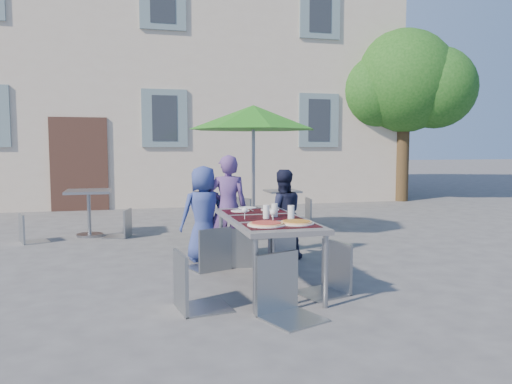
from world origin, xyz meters
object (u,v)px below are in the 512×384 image
object	(u,v)px
bg_chair_l_0	(27,210)
bg_chair_r_1	(304,195)
pizza_near_right	(296,222)
chair_3	(192,245)
chair_0	(211,222)
pizza_near_left	(266,224)
chair_4	(329,236)
chair_2	(278,221)
child_1	(228,208)
chair_5	(285,247)
chair_1	(238,223)
patio_umbrella	(253,119)
cafe_table_1	(282,202)
dining_table	(266,223)
bg_chair_r_0	(122,206)
bg_chair_l_1	(248,194)
child_0	(203,213)
child_2	(282,214)
cafe_table_0	(89,204)

from	to	relation	value
bg_chair_l_0	bg_chair_r_1	distance (m)	4.94
pizza_near_right	chair_3	distance (m)	1.07
pizza_near_right	chair_0	bearing A→B (deg)	115.38
pizza_near_left	chair_4	xyz separation A→B (m)	(0.71, 0.12, -0.17)
chair_2	chair_3	bearing A→B (deg)	-128.94
child_1	chair_5	xyz separation A→B (m)	(0.06, -2.31, -0.08)
bg_chair_l_0	chair_1	bearing A→B (deg)	-38.98
patio_umbrella	cafe_table_1	distance (m)	2.20
child_1	pizza_near_right	bearing A→B (deg)	111.12
chair_1	bg_chair_l_0	distance (m)	3.71
dining_table	bg_chair_r_1	size ratio (longest dim) A/B	1.94
chair_5	cafe_table_1	bearing A→B (deg)	72.91
chair_4	bg_chair_r_0	size ratio (longest dim) A/B	1.13
cafe_table_1	dining_table	bearing A→B (deg)	-109.65
patio_umbrella	bg_chair_l_1	xyz separation A→B (m)	(0.23, 1.33, -1.36)
chair_1	bg_chair_l_0	bearing A→B (deg)	141.02
chair_4	cafe_table_1	world-z (taller)	chair_4
child_0	cafe_table_1	xyz separation A→B (m)	(1.95, 2.73, -0.21)
pizza_near_left	patio_umbrella	world-z (taller)	patio_umbrella
patio_umbrella	cafe_table_1	size ratio (longest dim) A/B	3.29
child_1	chair_3	xyz separation A→B (m)	(-0.72, -1.93, -0.09)
chair_4	patio_umbrella	world-z (taller)	patio_umbrella
chair_1	bg_chair_l_1	distance (m)	3.33
dining_table	child_0	world-z (taller)	child_0
chair_0	chair_1	size ratio (longest dim) A/B	1.07
patio_umbrella	chair_2	bearing A→B (deg)	-93.55
chair_1	chair_5	size ratio (longest dim) A/B	0.89
pizza_near_right	bg_chair_l_0	bearing A→B (deg)	129.80
bg_chair_l_0	bg_chair_r_0	xyz separation A→B (m)	(1.43, 0.14, 0.01)
pizza_near_left	child_2	distance (m)	1.93
pizza_near_right	chair_3	xyz separation A→B (m)	(-1.05, -0.11, -0.15)
dining_table	chair_2	xyz separation A→B (m)	(0.45, 1.04, -0.15)
chair_5	cafe_table_0	distance (m)	5.04
child_0	bg_chair_l_0	size ratio (longest dim) A/B	1.43
child_1	bg_chair_l_0	size ratio (longest dim) A/B	1.59
pizza_near_left	chair_3	xyz separation A→B (m)	(-0.74, -0.08, -0.15)
chair_3	bg_chair_l_0	world-z (taller)	chair_3
dining_table	cafe_table_1	distance (m)	4.38
bg_chair_l_1	cafe_table_1	bearing A→B (deg)	-3.56
chair_0	bg_chair_r_0	size ratio (longest dim) A/B	1.13
pizza_near_right	chair_3	world-z (taller)	chair_3
pizza_near_right	chair_2	distance (m)	1.59
chair_1	bg_chair_r_1	world-z (taller)	bg_chair_r_1
child_2	chair_1	size ratio (longest dim) A/B	1.28
pizza_near_right	dining_table	bearing A→B (deg)	108.43
chair_1	bg_chair_r_1	size ratio (longest dim) A/B	1.00
chair_2	pizza_near_left	bearing A→B (deg)	-110.94
child_1	child_2	distance (m)	0.74
patio_umbrella	bg_chair_l_1	size ratio (longest dim) A/B	2.14
pizza_near_right	chair_1	bearing A→B (deg)	100.71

